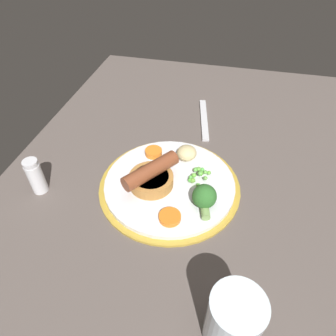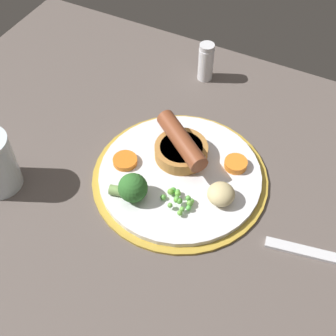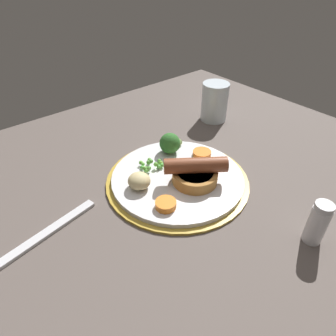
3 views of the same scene
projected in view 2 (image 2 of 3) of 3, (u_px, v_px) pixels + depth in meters
The scene contains 10 objects.
dining_table at pixel (187, 213), 73.29cm from camera, with size 110.00×80.00×3.00cm, color #564C47.
dinner_plate at pixel (180, 176), 75.31cm from camera, with size 28.35×28.35×1.40cm.
sausage_pudding at pixel (181, 147), 75.38cm from camera, with size 11.31×9.42×5.22cm.
pea_pile at pixel (179, 200), 70.22cm from camera, with size 5.20×4.24×1.90cm.
broccoli_floret_near at pixel (132, 188), 70.04cm from camera, with size 6.10×4.52×4.52cm.
potato_chunk_0 at pixel (221, 194), 70.15cm from camera, with size 4.27×4.21×2.99cm, color #CCB77F.
carrot_slice_0 at pixel (236, 164), 75.09cm from camera, with size 3.72×3.72×1.22cm, color orange.
carrot_slice_2 at pixel (125, 161), 75.71cm from camera, with size 3.97×3.97×0.92cm, color orange.
fork at pixel (329, 257), 66.31cm from camera, with size 18.00×1.60×0.60cm, color silver.
salt_shaker at pixel (206, 62), 88.93cm from camera, with size 2.96×2.96×7.70cm.
Camera 2 is at (-15.94, 38.22, 62.45)cm, focal length 50.00 mm.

